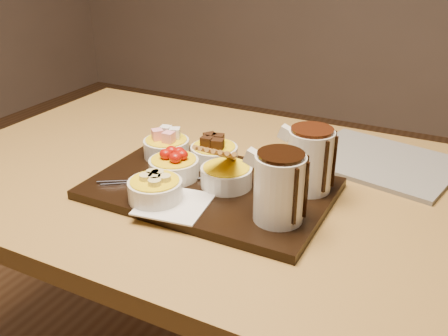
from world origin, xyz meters
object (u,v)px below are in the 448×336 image
at_px(pitcher_dark_chocolate, 279,189).
at_px(newspaper, 381,161).
at_px(dining_table, 209,212).
at_px(serving_board, 210,188).
at_px(bowl_strawberries, 174,168).
at_px(pitcher_milk_chocolate, 310,161).

distance_m(pitcher_dark_chocolate, newspaper, 0.37).
bearing_deg(dining_table, newspaper, 33.42).
relative_size(serving_board, newspaper, 1.51).
relative_size(bowl_strawberries, pitcher_dark_chocolate, 0.85).
height_order(serving_board, bowl_strawberries, bowl_strawberries).
distance_m(bowl_strawberries, pitcher_dark_chocolate, 0.25).
bearing_deg(pitcher_dark_chocolate, pitcher_milk_chocolate, 85.60).
relative_size(pitcher_dark_chocolate, newspaper, 0.39).
xyz_separation_m(bowl_strawberries, newspaper, (0.35, 0.30, -0.03)).
bearing_deg(bowl_strawberries, newspaper, 40.06).
bearing_deg(bowl_strawberries, dining_table, 69.48).
distance_m(dining_table, newspaper, 0.40).
distance_m(dining_table, pitcher_dark_chocolate, 0.31).
xyz_separation_m(bowl_strawberries, pitcher_milk_chocolate, (0.26, 0.07, 0.04)).
distance_m(pitcher_milk_chocolate, newspaper, 0.25).
height_order(serving_board, pitcher_milk_chocolate, pitcher_milk_chocolate).
relative_size(serving_board, bowl_strawberries, 4.60).
relative_size(serving_board, pitcher_dark_chocolate, 3.90).
distance_m(serving_board, bowl_strawberries, 0.08).
xyz_separation_m(serving_board, pitcher_dark_chocolate, (0.16, -0.06, 0.07)).
bearing_deg(pitcher_dark_chocolate, dining_table, 146.84).
relative_size(bowl_strawberries, newspaper, 0.33).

